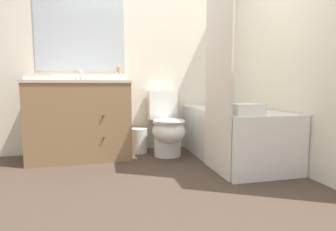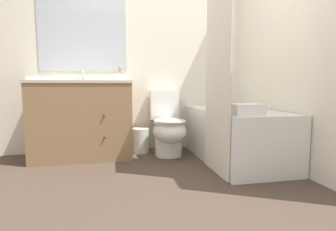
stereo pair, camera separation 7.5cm
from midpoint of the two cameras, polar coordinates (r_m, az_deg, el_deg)
ground_plane at (r=2.02m, az=-0.12°, el=-17.16°), size 14.00×14.00×0.00m
wall_back at (r=3.42m, az=-6.44°, el=13.69°), size 8.00×0.06×2.50m
wall_right at (r=3.13m, az=20.88°, el=14.00°), size 0.05×2.54×2.50m
vanity_cabinet at (r=3.10m, az=-18.98°, el=-0.75°), size 1.09×0.59×0.87m
sink_faucet at (r=3.28m, az=-18.94°, el=7.72°), size 0.14×0.12×0.12m
toilet at (r=3.08m, az=-0.92°, el=-2.65°), size 0.37×0.70×0.76m
bathtub at (r=2.99m, az=13.31°, el=-3.97°), size 0.72×1.43×0.56m
shower_curtain at (r=2.45m, az=9.95°, el=10.33°), size 0.01×0.57×1.96m
wastebasket at (r=3.25m, az=-7.00°, el=-5.42°), size 0.21×0.21×0.30m
tissue_box at (r=3.13m, az=-11.34°, el=8.14°), size 0.15×0.12×0.10m
soap_dispenser at (r=3.14m, az=-11.25°, el=8.89°), size 0.06×0.06×0.19m
hand_towel_folded at (r=2.98m, az=-26.82°, el=7.42°), size 0.26×0.18×0.05m
bath_towel_folded at (r=2.42m, az=15.79°, el=1.35°), size 0.27×0.22×0.10m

